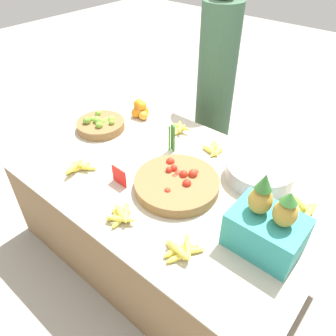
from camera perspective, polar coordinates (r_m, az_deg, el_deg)
name	(u,v)px	position (r m, az deg, el deg)	size (l,w,h in m)	color
ground_plane	(168,246)	(2.42, 0.00, -13.35)	(12.00, 12.00, 0.00)	#A39E93
market_table	(168,213)	(2.17, 0.00, -7.92)	(1.87, 1.18, 0.67)	olive
lime_bowl	(101,125)	(2.38, -11.63, 7.43)	(0.33, 0.33, 0.11)	olive
tomato_basket	(177,183)	(1.83, 1.57, -2.63)	(0.48, 0.48, 0.10)	olive
orange_pile	(140,110)	(2.49, -4.86, 10.02)	(0.15, 0.12, 0.13)	orange
metal_bowl	(260,171)	(1.96, 15.68, -0.55)	(0.40, 0.40, 0.10)	#B7B7BF
price_sign	(119,176)	(1.86, -8.51, -1.44)	(0.11, 0.01, 0.11)	red
produce_crate	(267,227)	(1.54, 16.80, -9.78)	(0.32, 0.24, 0.40)	teal
veg_bundle	(172,138)	(2.09, 0.78, 5.24)	(0.04, 0.04, 0.19)	#428438
banana_bunch_middle_left	(78,167)	(2.03, -15.38, 0.20)	(0.15, 0.19, 0.06)	#EFDB4C
banana_bunch_front_right	(122,215)	(1.69, -8.07, -8.10)	(0.17, 0.18, 0.06)	#EFDB4C
banana_bunch_middle_right	(181,250)	(1.53, 2.30, -14.13)	(0.18, 0.19, 0.06)	#EFDB4C
banana_bunch_front_left	(304,208)	(1.84, 22.66, -6.42)	(0.16, 0.18, 0.06)	#EFDB4C
banana_bunch_front_center	(179,129)	(2.31, 1.99, 6.89)	(0.14, 0.16, 0.05)	#EFDB4C
banana_bunch_back_center	(214,149)	(2.14, 7.99, 3.34)	(0.14, 0.17, 0.04)	#EFDB4C
vendor_person	(215,92)	(2.74, 8.19, 12.93)	(0.30, 0.30, 1.58)	#385B42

